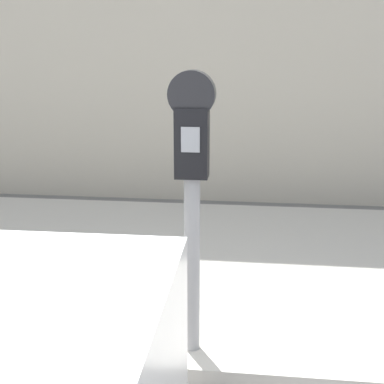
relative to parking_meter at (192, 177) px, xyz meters
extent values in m
cube|color=#BCB7AD|center=(-0.21, 1.20, -0.96)|extent=(24.00, 2.80, 0.10)
cylinder|color=gray|center=(0.00, 0.00, -0.46)|extent=(0.08, 0.08, 0.91)
cube|color=black|center=(0.00, 0.00, 0.16)|extent=(0.16, 0.11, 0.33)
cube|color=gray|center=(0.00, -0.06, 0.19)|extent=(0.09, 0.01, 0.12)
cylinder|color=black|center=(0.00, 0.00, 0.39)|extent=(0.22, 0.09, 0.22)
camera|label=1|loc=(0.29, -2.44, 0.60)|focal=50.00mm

